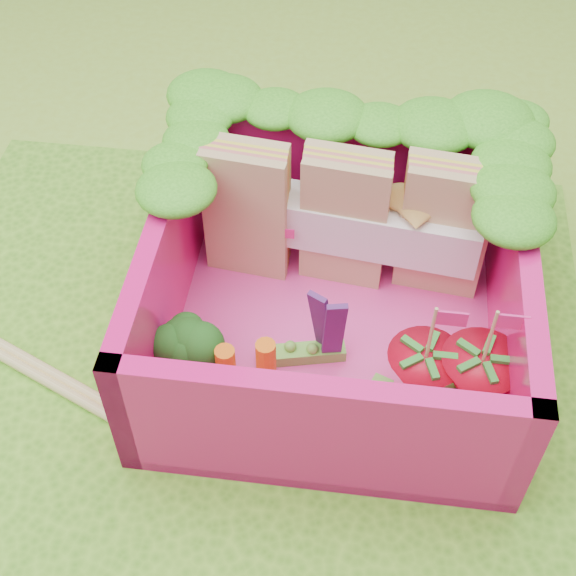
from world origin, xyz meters
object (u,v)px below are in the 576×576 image
Objects in this scene: sandwich_stack at (346,218)px; bento_box at (336,288)px; strawberry_right at (476,383)px; broccoli at (191,346)px; strawberry_left at (422,378)px.

bento_box is at bearing -91.15° from sandwich_stack.
sandwich_stack is 2.10× the size of strawberry_right.
strawberry_right is at bearing -50.41° from sandwich_stack.
strawberry_left reaches higher than broccoli.
sandwich_stack is 2.17× the size of strawberry_left.
strawberry_right is at bearing -1.13° from strawberry_left.
strawberry_right is (0.18, -0.00, 0.01)m from strawberry_left.
strawberry_right reaches higher than bento_box.
bento_box is 0.55m from broccoli.
sandwich_stack is (0.01, 0.31, 0.05)m from bento_box.
bento_box is 4.12× the size of broccoli.
strawberry_left is at bearing -0.43° from broccoli.
strawberry_left is (0.31, -0.59, -0.14)m from sandwich_stack.
broccoli is at bearing -129.25° from sandwich_stack.
bento_box is 2.54× the size of strawberry_right.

